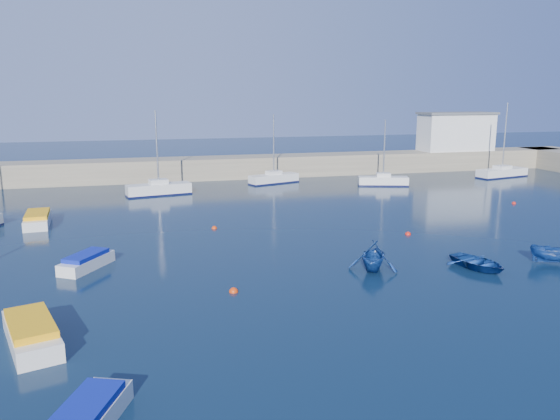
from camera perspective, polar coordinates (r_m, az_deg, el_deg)
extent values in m
plane|color=#0C1F35|center=(27.22, 15.73, -10.55)|extent=(220.00, 220.00, 0.00)
cube|color=gray|center=(69.36, -3.75, 4.52)|extent=(96.00, 4.50, 2.60)
cube|color=silver|center=(80.31, 17.91, 7.71)|extent=(10.00, 4.00, 5.00)
cube|color=silver|center=(58.15, -12.55, 2.11)|extent=(6.79, 3.03, 1.16)
cylinder|color=#B7BABC|center=(57.59, -12.74, 6.39)|extent=(0.17, 0.17, 7.54)
cube|color=silver|center=(64.43, -0.65, 3.29)|extent=(6.30, 3.60, 1.05)
cylinder|color=#B7BABC|center=(63.95, -0.66, 6.85)|extent=(0.15, 0.15, 6.99)
cube|color=silver|center=(63.81, 10.72, 2.99)|extent=(5.84, 3.14, 1.03)
cylinder|color=#B7BABC|center=(63.35, 10.85, 6.34)|extent=(0.15, 0.15, 6.46)
cube|color=silver|center=(74.86, 22.17, 3.62)|extent=(7.42, 3.52, 1.06)
cylinder|color=#B7BABC|center=(74.40, 22.45, 7.15)|extent=(0.15, 0.15, 8.22)
cube|color=silver|center=(25.49, -24.52, -11.81)|extent=(3.10, 5.21, 0.80)
cube|color=#F9A70D|center=(25.29, -24.63, -10.66)|extent=(2.65, 4.01, 0.30)
cube|color=silver|center=(34.80, -19.55, -5.24)|extent=(3.19, 3.96, 0.69)
cube|color=navy|center=(34.67, -19.61, -4.50)|extent=(2.62, 3.12, 0.26)
cube|color=silver|center=(47.74, -23.99, -0.99)|extent=(2.14, 5.18, 0.76)
cube|color=#F9A70D|center=(47.63, -24.04, -0.38)|extent=(1.96, 3.91, 0.28)
cube|color=navy|center=(18.78, -19.70, -18.83)|extent=(2.37, 3.28, 0.25)
imported|color=navy|center=(34.86, 19.98, -5.18)|extent=(3.51, 4.21, 0.75)
imported|color=navy|center=(32.86, 9.76, -4.73)|extent=(4.20, 4.35, 1.76)
imported|color=navy|center=(37.70, 26.91, -4.17)|extent=(3.21, 2.58, 1.18)
sphere|color=red|center=(29.24, -4.87, -8.53)|extent=(0.50, 0.50, 0.50)
sphere|color=red|center=(41.82, 13.22, -2.52)|extent=(0.45, 0.45, 0.45)
sphere|color=red|center=(42.84, -6.88, -1.94)|extent=(0.43, 0.43, 0.43)
sphere|color=red|center=(56.88, 23.24, 0.61)|extent=(0.39, 0.39, 0.39)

